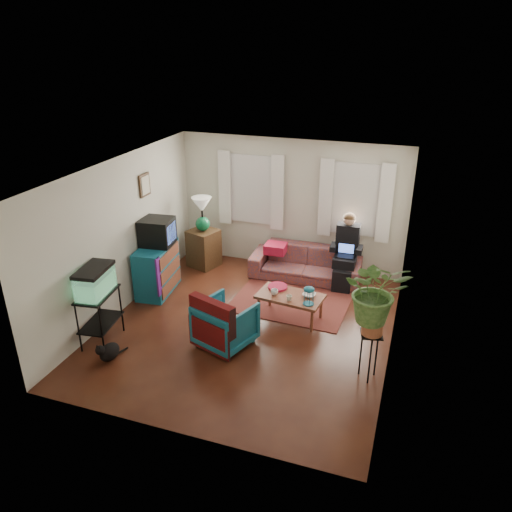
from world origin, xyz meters
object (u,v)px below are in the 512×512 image
at_px(sofa, 306,258).
at_px(coffee_table, 290,307).
at_px(side_table, 204,248).
at_px(armchair, 226,322).
at_px(aquarium_stand, 100,318).
at_px(plant_stand, 369,356).
at_px(dresser, 157,269).

height_order(sofa, coffee_table, sofa).
bearing_deg(coffee_table, side_table, 153.73).
relative_size(armchair, coffee_table, 0.73).
distance_m(aquarium_stand, plant_stand, 4.03).
distance_m(sofa, aquarium_stand, 4.00).
bearing_deg(sofa, coffee_table, -87.41).
distance_m(coffee_table, plant_stand, 1.86).
xyz_separation_m(side_table, aquarium_stand, (-0.35, -3.04, 0.03)).
height_order(aquarium_stand, armchair, aquarium_stand).
bearing_deg(sofa, side_table, -178.44).
distance_m(side_table, dresser, 1.35).
height_order(dresser, armchair, dresser).
height_order(aquarium_stand, coffee_table, aquarium_stand).
xyz_separation_m(dresser, aquarium_stand, (-0.01, -1.73, -0.04)).
bearing_deg(plant_stand, sofa, 119.66).
distance_m(sofa, dresser, 2.83).
xyz_separation_m(sofa, side_table, (-2.10, -0.12, -0.03)).
bearing_deg(aquarium_stand, coffee_table, 23.98).
height_order(side_table, aquarium_stand, aquarium_stand).
xyz_separation_m(side_table, armchair, (1.49, -2.49, 0.01)).
bearing_deg(dresser, plant_stand, -24.64).
xyz_separation_m(dresser, plant_stand, (4.00, -1.31, -0.09)).
bearing_deg(side_table, plant_stand, -35.54).
height_order(coffee_table, plant_stand, plant_stand).
distance_m(sofa, plant_stand, 3.15).
bearing_deg(dresser, aquarium_stand, -96.80).
bearing_deg(plant_stand, coffee_table, 141.01).
height_order(aquarium_stand, plant_stand, aquarium_stand).
height_order(sofa, armchair, sofa).
height_order(dresser, aquarium_stand, dresser).
xyz_separation_m(side_table, coffee_table, (2.22, -1.45, -0.16)).
relative_size(dresser, armchair, 1.28).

